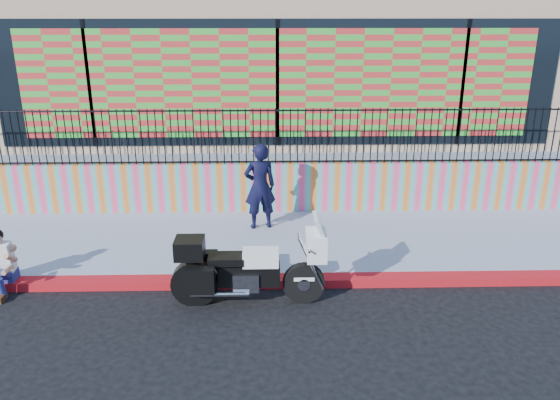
{
  "coord_description": "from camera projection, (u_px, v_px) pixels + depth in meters",
  "views": [
    {
      "loc": [
        -0.24,
        -8.29,
        4.47
      ],
      "look_at": [
        -0.01,
        1.2,
        1.12
      ],
      "focal_mm": 35.0,
      "sensor_mm": 36.0,
      "label": 1
    }
  ],
  "objects": [
    {
      "name": "ground",
      "position": [
        283.0,
        285.0,
        9.31
      ],
      "size": [
        90.0,
        90.0,
        0.0
      ],
      "primitive_type": "plane",
      "color": "black",
      "rests_on": "ground"
    },
    {
      "name": "red_curb",
      "position": [
        283.0,
        281.0,
        9.29
      ],
      "size": [
        16.0,
        0.3,
        0.15
      ],
      "primitive_type": "cube",
      "color": "#A80C25",
      "rests_on": "ground"
    },
    {
      "name": "sidewalk",
      "position": [
        280.0,
        242.0,
        10.84
      ],
      "size": [
        16.0,
        3.0,
        0.15
      ],
      "primitive_type": "cube",
      "color": "gray",
      "rests_on": "ground"
    },
    {
      "name": "mural_wall",
      "position": [
        278.0,
        187.0,
        12.14
      ],
      "size": [
        16.0,
        0.2,
        1.1
      ],
      "primitive_type": "cube",
      "color": "#FF4371",
      "rests_on": "sidewalk"
    },
    {
      "name": "metal_fence",
      "position": [
        278.0,
        136.0,
        11.76
      ],
      "size": [
        15.8,
        0.04,
        1.2
      ],
      "primitive_type": null,
      "color": "black",
      "rests_on": "mural_wall"
    },
    {
      "name": "elevated_platform",
      "position": [
        275.0,
        138.0,
        16.98
      ],
      "size": [
        16.0,
        10.0,
        1.25
      ],
      "primitive_type": "cube",
      "color": "gray",
      "rests_on": "ground"
    },
    {
      "name": "storefront_building",
      "position": [
        275.0,
        52.0,
        15.9
      ],
      "size": [
        14.0,
        8.06,
        4.0
      ],
      "color": "tan",
      "rests_on": "elevated_platform"
    },
    {
      "name": "police_motorcycle",
      "position": [
        246.0,
        267.0,
        8.56
      ],
      "size": [
        2.4,
        0.79,
        1.49
      ],
      "color": "black",
      "rests_on": "ground"
    },
    {
      "name": "police_officer",
      "position": [
        260.0,
        186.0,
        11.08
      ],
      "size": [
        0.73,
        0.56,
        1.78
      ],
      "primitive_type": "imported",
      "rotation": [
        0.0,
        0.0,
        3.37
      ],
      "color": "black",
      "rests_on": "sidewalk"
    }
  ]
}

